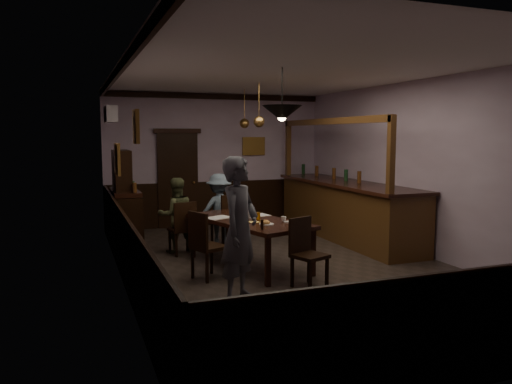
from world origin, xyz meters
name	(u,v)px	position (x,y,z in m)	size (l,w,h in m)	color
room	(287,172)	(0.00, 0.00, 1.50)	(5.01, 8.01, 3.01)	#2D2621
dining_table	(248,223)	(-0.55, 0.25, 0.69)	(1.59, 2.39, 0.75)	black
chair_far_left	(183,226)	(-1.35, 1.33, 0.51)	(0.46, 0.46, 0.93)	black
chair_far_right	(228,218)	(-0.48, 1.59, 0.54)	(0.55, 0.55, 0.99)	black
chair_near	(306,249)	(-0.17, -1.02, 0.52)	(0.53, 0.53, 0.94)	black
chair_side	(204,242)	(-1.38, -0.22, 0.54)	(0.56, 0.56, 0.99)	black
person_standing	(240,229)	(-1.19, -1.25, 0.90)	(0.66, 0.43, 1.81)	#51545D
person_seated_left	(176,215)	(-1.42, 1.60, 0.66)	(0.64, 0.50, 1.32)	#4A5131
person_seated_right	(219,210)	(-0.56, 1.86, 0.67)	(0.87, 0.50, 1.35)	slate
newspaper_left	(218,218)	(-0.95, 0.54, 0.75)	(0.42, 0.30, 0.01)	silver
newspaper_right	(256,215)	(-0.31, 0.53, 0.75)	(0.42, 0.30, 0.01)	silver
napkin	(254,222)	(-0.55, -0.02, 0.75)	(0.15, 0.15, 0.00)	#FFD75D
saucer	(289,222)	(-0.07, -0.22, 0.76)	(0.15, 0.15, 0.01)	white
coffee_cup	(284,219)	(-0.13, -0.18, 0.80)	(0.08, 0.08, 0.07)	white
pastry_plate	(267,224)	(-0.45, -0.29, 0.76)	(0.22, 0.22, 0.01)	white
pastry_ring_a	(266,222)	(-0.47, -0.30, 0.79)	(0.13, 0.13, 0.04)	#C68C47
pastry_ring_b	(265,222)	(-0.46, -0.22, 0.79)	(0.13, 0.13, 0.04)	#C68C47
soda_can	(258,216)	(-0.43, 0.13, 0.81)	(0.07, 0.07, 0.12)	orange
beer_glass	(233,214)	(-0.79, 0.25, 0.85)	(0.06, 0.06, 0.20)	#BF721E
water_glass	(250,213)	(-0.49, 0.35, 0.82)	(0.06, 0.06, 0.15)	silver
pepper_mill	(262,224)	(-0.65, -0.62, 0.82)	(0.04, 0.04, 0.14)	black
sideboard	(125,208)	(-2.21, 2.43, 0.72)	(0.48, 1.35, 1.78)	black
bar_counter	(346,208)	(1.99, 1.59, 0.60)	(0.99, 4.25, 2.38)	#462912
door_back	(178,181)	(-0.90, 3.95, 1.05)	(0.90, 0.06, 2.10)	black
ac_unit	(110,114)	(-2.38, 2.90, 2.45)	(0.20, 0.85, 0.30)	white
picture_left_small	(136,127)	(-2.46, -1.60, 2.15)	(0.04, 0.28, 0.36)	olive
picture_left_large	(117,159)	(-2.46, 0.80, 1.70)	(0.04, 0.62, 0.48)	olive
picture_back	(254,146)	(0.90, 3.96, 1.80)	(0.55, 0.04, 0.42)	olive
pendant_iron	(282,113)	(-0.32, -0.52, 2.36)	(0.56, 0.56, 0.75)	black
pendant_brass_mid	(259,122)	(0.10, 1.49, 2.30)	(0.20, 0.20, 0.81)	#BF8C3F
pendant_brass_far	(244,124)	(0.30, 2.88, 2.30)	(0.20, 0.20, 0.81)	#BF8C3F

